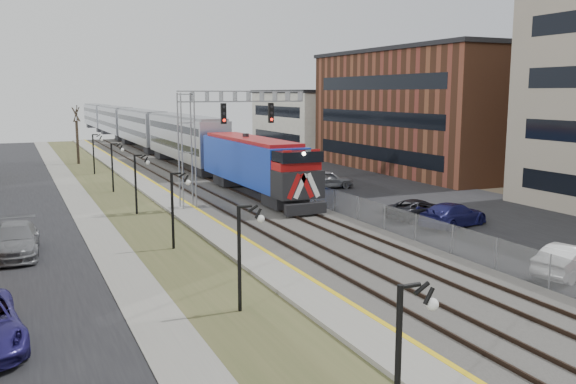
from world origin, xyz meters
TOP-DOWN VIEW (x-y plane):
  - street_west at (-11.50, 35.00)m, footprint 7.00×120.00m
  - sidewalk at (-7.00, 35.00)m, footprint 2.00×120.00m
  - grass_median at (-4.00, 35.00)m, footprint 4.00×120.00m
  - platform at (-1.00, 35.00)m, footprint 2.00×120.00m
  - ballast_bed at (4.00, 35.00)m, footprint 8.00×120.00m
  - parking_lot at (16.00, 35.00)m, footprint 16.00×120.00m
  - platform_edge at (-0.12, 35.00)m, footprint 0.24×120.00m
  - track_near at (2.00, 35.00)m, footprint 1.58×120.00m
  - track_far at (5.50, 35.00)m, footprint 1.58×120.00m
  - train at (5.50, 77.84)m, footprint 3.00×108.65m
  - signal_gantry at (1.22, 27.99)m, footprint 9.00×1.07m
  - lampposts at (-4.00, 18.29)m, footprint 0.14×62.14m
  - fence at (8.20, 35.00)m, footprint 0.04×120.00m
  - buildings_east at (30.00, 31.18)m, footprint 16.00×76.00m
  - car_lot_b at (10.72, 6.15)m, footprint 4.54×2.57m
  - car_lot_c at (12.05, 18.95)m, footprint 4.85×2.78m
  - car_lot_d at (12.61, 16.29)m, footprint 5.34×3.31m
  - car_lot_e at (12.71, 32.67)m, footprint 4.73×2.43m
  - car_street_b at (-11.41, 19.99)m, footprint 2.50×5.49m

SIDE VIEW (x-z plane):
  - street_west at x=-11.50m, z-range 0.00..0.04m
  - parking_lot at x=16.00m, z-range 0.00..0.04m
  - grass_median at x=-4.00m, z-range 0.00..0.06m
  - sidewalk at x=-7.00m, z-range 0.00..0.08m
  - ballast_bed at x=4.00m, z-range 0.00..0.20m
  - platform at x=-1.00m, z-range 0.00..0.24m
  - platform_edge at x=-0.12m, z-range 0.24..0.25m
  - track_near at x=2.00m, z-range 0.20..0.35m
  - track_far at x=5.50m, z-range 0.20..0.35m
  - car_lot_c at x=12.05m, z-range 0.00..1.27m
  - car_lot_b at x=10.72m, z-range 0.00..1.42m
  - car_lot_d at x=12.61m, z-range 0.00..1.45m
  - car_lot_e at x=12.71m, z-range 0.00..1.54m
  - car_street_b at x=-11.41m, z-range 0.00..1.56m
  - fence at x=8.20m, z-range 0.00..1.60m
  - lampposts at x=-4.00m, z-range 0.00..4.00m
  - train at x=5.50m, z-range 0.28..5.60m
  - signal_gantry at x=1.22m, z-range 1.51..9.66m
  - buildings_east at x=30.00m, z-range -1.19..13.81m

